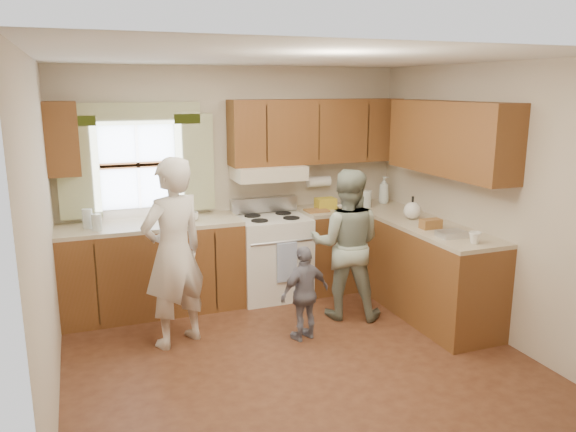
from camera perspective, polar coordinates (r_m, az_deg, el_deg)
name	(u,v)px	position (r m, az deg, el deg)	size (l,w,h in m)	color
room	(294,215)	(4.61, 0.60, 0.07)	(3.80, 3.80, 3.80)	#442215
kitchen_fixtures	(311,228)	(5.90, 2.34, -1.18)	(3.80, 2.25, 2.15)	#4E2D10
stove	(272,255)	(6.22, -1.66, -4.00)	(0.76, 0.67, 1.07)	silver
woman_left	(174,253)	(5.05, -11.54, -3.72)	(0.62, 0.41, 1.70)	beige
woman_right	(346,244)	(5.61, 5.93, -2.87)	(0.73, 0.57, 1.51)	#223A2E
child	(305,293)	(5.17, 1.73, -7.84)	(0.52, 0.22, 0.89)	slate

